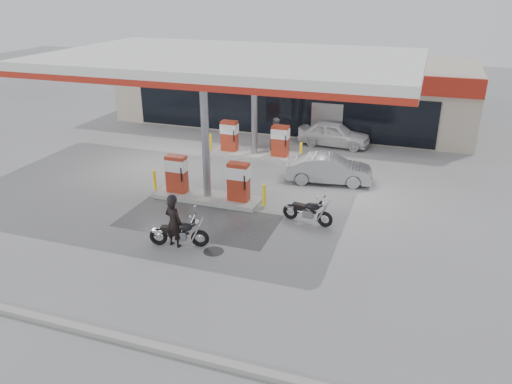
# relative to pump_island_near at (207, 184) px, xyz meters

# --- Properties ---
(ground) EXTENTS (90.00, 90.00, 0.00)m
(ground) POSITION_rel_pump_island_near_xyz_m (0.00, -2.00, -0.71)
(ground) COLOR gray
(ground) RESTS_ON ground
(wet_patch) EXTENTS (6.00, 3.00, 0.00)m
(wet_patch) POSITION_rel_pump_island_near_xyz_m (0.50, -2.00, -0.71)
(wet_patch) COLOR #4C4C4F
(wet_patch) RESTS_ON ground
(drain_cover) EXTENTS (0.70, 0.70, 0.01)m
(drain_cover) POSITION_rel_pump_island_near_xyz_m (2.00, -4.00, -0.71)
(drain_cover) COLOR #38383A
(drain_cover) RESTS_ON ground
(kerb) EXTENTS (28.00, 0.25, 0.15)m
(kerb) POSITION_rel_pump_island_near_xyz_m (0.00, -9.00, -0.64)
(kerb) COLOR gray
(kerb) RESTS_ON ground
(store_building) EXTENTS (22.00, 8.22, 4.00)m
(store_building) POSITION_rel_pump_island_near_xyz_m (0.01, 13.94, 1.30)
(store_building) COLOR #B2A895
(store_building) RESTS_ON ground
(canopy) EXTENTS (16.00, 10.02, 5.51)m
(canopy) POSITION_rel_pump_island_near_xyz_m (0.00, 3.00, 4.56)
(canopy) COLOR silver
(canopy) RESTS_ON ground
(pump_island_near) EXTENTS (5.14, 1.30, 1.78)m
(pump_island_near) POSITION_rel_pump_island_near_xyz_m (0.00, 0.00, 0.00)
(pump_island_near) COLOR #9E9E99
(pump_island_near) RESTS_ON ground
(pump_island_far) EXTENTS (5.14, 1.30, 1.78)m
(pump_island_far) POSITION_rel_pump_island_near_xyz_m (0.00, 6.00, 0.00)
(pump_island_far) COLOR #9E9E99
(pump_island_far) RESTS_ON ground
(main_motorcycle) EXTENTS (2.07, 0.85, 1.08)m
(main_motorcycle) POSITION_rel_pump_island_near_xyz_m (0.75, -3.98, -0.23)
(main_motorcycle) COLOR black
(main_motorcycle) RESTS_ON ground
(biker_main) EXTENTS (0.73, 0.55, 1.80)m
(biker_main) POSITION_rel_pump_island_near_xyz_m (0.56, -4.04, 0.19)
(biker_main) COLOR black
(biker_main) RESTS_ON ground
(parked_motorcycle) EXTENTS (2.03, 0.80, 1.05)m
(parked_motorcycle) POSITION_rel_pump_island_near_xyz_m (4.52, -0.80, -0.25)
(parked_motorcycle) COLOR black
(parked_motorcycle) RESTS_ON ground
(sedan_white) EXTENTS (4.04, 1.79, 1.35)m
(sedan_white) POSITION_rel_pump_island_near_xyz_m (3.58, 9.20, -0.03)
(sedan_white) COLOR white
(sedan_white) RESTS_ON ground
(attendant) EXTENTS (0.89, 1.05, 1.90)m
(attendant) POSITION_rel_pump_island_near_xyz_m (0.91, 7.00, 0.24)
(attendant) COLOR #5A595E
(attendant) RESTS_ON ground
(hatchback_silver) EXTENTS (4.07, 1.96, 1.29)m
(hatchback_silver) POSITION_rel_pump_island_near_xyz_m (4.42, 3.60, -0.07)
(hatchback_silver) COLOR #929599
(hatchback_silver) RESTS_ON ground
(parked_car_left) EXTENTS (4.42, 2.87, 1.19)m
(parked_car_left) POSITION_rel_pump_island_near_xyz_m (-4.50, 12.00, -0.11)
(parked_car_left) COLOR black
(parked_car_left) RESTS_ON ground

